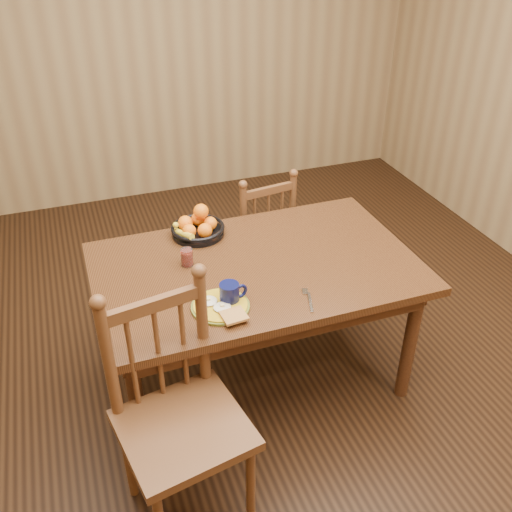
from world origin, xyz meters
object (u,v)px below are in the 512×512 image
object	(u,v)px
dining_table	(256,278)
chair_far	(258,237)
breakfast_plate	(221,306)
fruit_bowl	(197,227)
coffee_mug	(230,293)
chair_near	(179,418)

from	to	relation	value
dining_table	chair_far	bearing A→B (deg)	69.53
breakfast_plate	fruit_bowl	size ratio (longest dim) A/B	1.00
coffee_mug	breakfast_plate	bearing A→B (deg)	-152.13
chair_far	fruit_bowl	world-z (taller)	fruit_bowl
fruit_bowl	dining_table	bearing A→B (deg)	-62.61
fruit_bowl	coffee_mug	bearing A→B (deg)	-91.30
chair_far	chair_near	world-z (taller)	chair_near
dining_table	coffee_mug	size ratio (longest dim) A/B	11.95
coffee_mug	fruit_bowl	world-z (taller)	fruit_bowl
fruit_bowl	breakfast_plate	bearing A→B (deg)	-95.80
fruit_bowl	chair_near	bearing A→B (deg)	-109.55
coffee_mug	chair_far	bearing A→B (deg)	63.77
chair_far	chair_near	size ratio (longest dim) A/B	0.84
dining_table	chair_far	xyz separation A→B (m)	(0.27, 0.74, -0.22)
coffee_mug	fruit_bowl	bearing A→B (deg)	88.70
coffee_mug	dining_table	bearing A→B (deg)	49.97
chair_near	chair_far	bearing A→B (deg)	48.41
chair_near	fruit_bowl	size ratio (longest dim) A/B	3.72
chair_near	breakfast_plate	size ratio (longest dim) A/B	3.70
dining_table	fruit_bowl	size ratio (longest dim) A/B	5.52
chair_near	coffee_mug	xyz separation A→B (m)	(0.35, 0.38, 0.28)
dining_table	chair_near	world-z (taller)	chair_near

